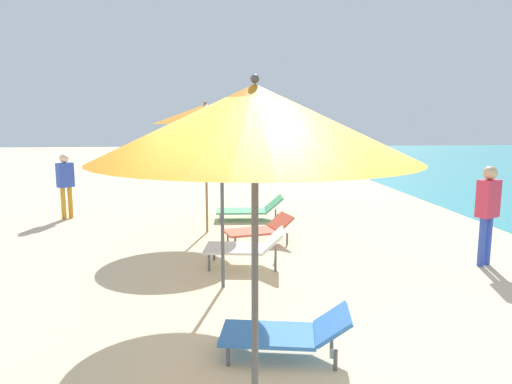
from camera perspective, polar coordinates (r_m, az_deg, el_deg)
umbrella_nearest at (r=3.11m, az=-0.14°, el=8.47°), size 2.20×2.20×2.65m
lounger_nearest_shoreside at (r=4.84m, az=3.82°, el=-16.84°), size 1.36×0.78×0.50m
umbrella_second at (r=6.33m, az=-4.31°, el=8.76°), size 1.88×1.88×2.62m
lounger_second_shoreside at (r=7.57m, az=-1.23°, el=-6.68°), size 1.36×0.86×0.61m
umbrella_farthest at (r=9.66m, az=-6.27°, el=9.51°), size 2.15×2.15×2.75m
lounger_farthest_shoreside at (r=11.08m, az=-0.61°, el=-2.09°), size 1.62×0.77×0.58m
lounger_farthest_inland at (r=8.95m, az=0.42°, el=-4.59°), size 1.39×0.91×0.54m
person_walking_near at (r=11.99m, az=-22.47°, el=1.37°), size 0.42×0.40×1.57m
person_walking_mid at (r=8.34m, az=26.69°, el=-1.55°), size 0.42×0.36×1.64m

